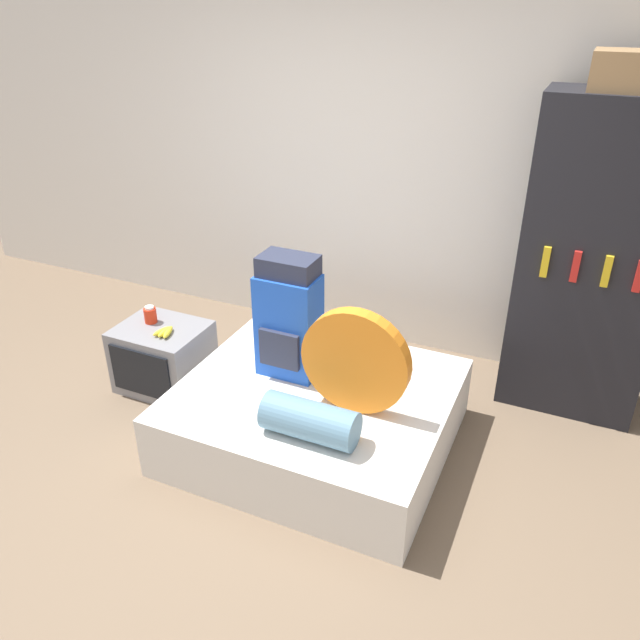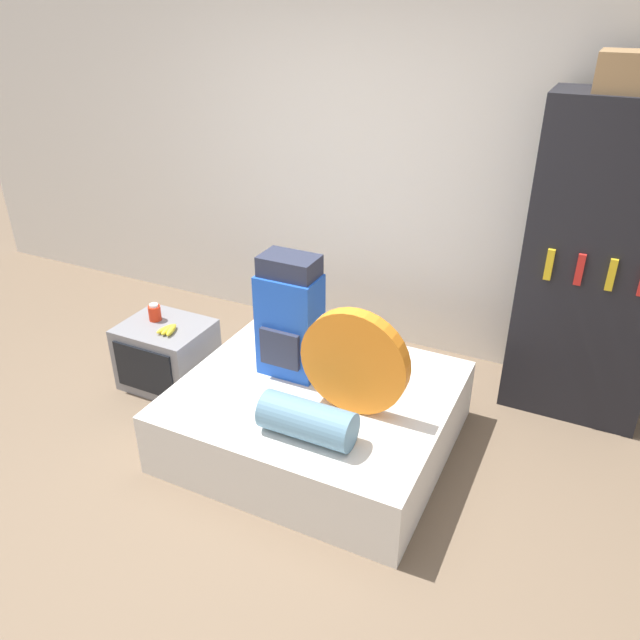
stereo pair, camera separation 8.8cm
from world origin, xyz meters
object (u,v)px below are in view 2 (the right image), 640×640
object	(u,v)px
tent_bag	(355,362)
sleeping_roll	(307,420)
canister	(155,313)
television	(167,355)
backpack	(290,318)
bookshelf	(597,267)

from	to	relation	value
tent_bag	sleeping_roll	distance (m)	0.40
canister	sleeping_roll	bearing A→B (deg)	-21.80
tent_bag	sleeping_roll	xyz separation A→B (m)	(-0.11, -0.32, -0.20)
television	canister	size ratio (longest dim) A/B	4.82
sleeping_roll	backpack	bearing A→B (deg)	126.14
canister	bookshelf	distance (m)	2.78
backpack	canister	xyz separation A→B (m)	(-1.06, 0.06, -0.24)
television	bookshelf	distance (m)	2.77
television	canister	xyz separation A→B (m)	(-0.10, 0.04, 0.28)
tent_bag	sleeping_roll	bearing A→B (deg)	-109.43
backpack	sleeping_roll	xyz separation A→B (m)	(0.37, -0.51, -0.25)
sleeping_roll	canister	xyz separation A→B (m)	(-1.44, 0.57, 0.02)
sleeping_roll	canister	world-z (taller)	sleeping_roll
canister	television	bearing A→B (deg)	-24.01
tent_bag	canister	xyz separation A→B (m)	(-1.55, 0.25, -0.18)
television	canister	world-z (taller)	canister
tent_bag	canister	bearing A→B (deg)	170.84
tent_bag	bookshelf	world-z (taller)	bookshelf
television	tent_bag	bearing A→B (deg)	-8.08
television	bookshelf	size ratio (longest dim) A/B	0.29
bookshelf	canister	bearing A→B (deg)	-160.80
backpack	sleeping_roll	distance (m)	0.68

